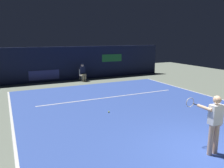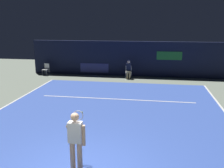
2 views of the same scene
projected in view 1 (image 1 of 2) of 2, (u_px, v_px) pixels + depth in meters
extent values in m
plane|color=gray|center=(130.00, 108.00, 10.72)|extent=(30.31, 30.31, 0.00)
cube|color=#3856B2|center=(130.00, 107.00, 10.71)|extent=(10.39, 11.82, 0.01)
cube|color=white|center=(207.00, 95.00, 12.90)|extent=(0.10, 11.82, 0.01)
cube|color=white|center=(12.00, 125.00, 8.53)|extent=(0.10, 11.82, 0.01)
cube|color=white|center=(111.00, 97.00, 12.54)|extent=(8.10, 0.10, 0.01)
cube|color=#141933|center=(77.00, 63.00, 17.77)|extent=(14.87, 0.30, 2.60)
cube|color=navy|center=(44.00, 75.00, 16.67)|extent=(2.20, 0.04, 0.70)
cube|color=#1E6B2D|center=(112.00, 58.00, 18.83)|extent=(1.80, 0.04, 0.60)
cylinder|color=#DBAD89|center=(216.00, 139.00, 6.37)|extent=(0.14, 0.14, 0.92)
cylinder|color=#DBAD89|center=(211.00, 140.00, 6.30)|extent=(0.14, 0.14, 0.92)
cube|color=white|center=(216.00, 114.00, 6.19)|extent=(0.37, 0.24, 0.56)
sphere|color=#DBAD89|center=(217.00, 100.00, 6.10)|extent=(0.22, 0.22, 0.22)
cylinder|color=#DBAD89|center=(205.00, 108.00, 6.28)|extent=(0.12, 0.50, 0.09)
cylinder|color=#DBAD89|center=(221.00, 116.00, 6.30)|extent=(0.09, 0.09, 0.56)
cylinder|color=black|center=(197.00, 105.00, 6.55)|extent=(0.05, 0.30, 0.03)
torus|color=#B2B2B7|center=(190.00, 102.00, 6.80)|extent=(0.30, 0.04, 0.30)
cube|color=white|center=(83.00, 75.00, 17.11)|extent=(0.48, 0.44, 0.04)
cube|color=white|center=(82.00, 72.00, 17.23)|extent=(0.42, 0.07, 0.42)
cylinder|color=#B2B2B7|center=(82.00, 79.00, 16.92)|extent=(0.03, 0.03, 0.46)
cylinder|color=#B2B2B7|center=(86.00, 78.00, 17.11)|extent=(0.03, 0.03, 0.46)
cylinder|color=#B2B2B7|center=(80.00, 78.00, 17.20)|extent=(0.03, 0.03, 0.46)
cylinder|color=#B2B2B7|center=(84.00, 78.00, 17.40)|extent=(0.03, 0.03, 0.46)
cube|color=tan|center=(83.00, 75.00, 17.04)|extent=(0.36, 0.43, 0.14)
cylinder|color=tan|center=(83.00, 79.00, 16.90)|extent=(0.11, 0.11, 0.46)
cylinder|color=tan|center=(85.00, 79.00, 16.99)|extent=(0.11, 0.11, 0.46)
cube|color=#141933|center=(82.00, 70.00, 17.07)|extent=(0.36, 0.26, 0.52)
sphere|color=beige|center=(82.00, 65.00, 16.99)|extent=(0.20, 0.20, 0.20)
cylinder|color=#141933|center=(82.00, 64.00, 16.98)|extent=(0.19, 0.19, 0.04)
sphere|color=#CCE033|center=(109.00, 112.00, 9.96)|extent=(0.07, 0.07, 0.07)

